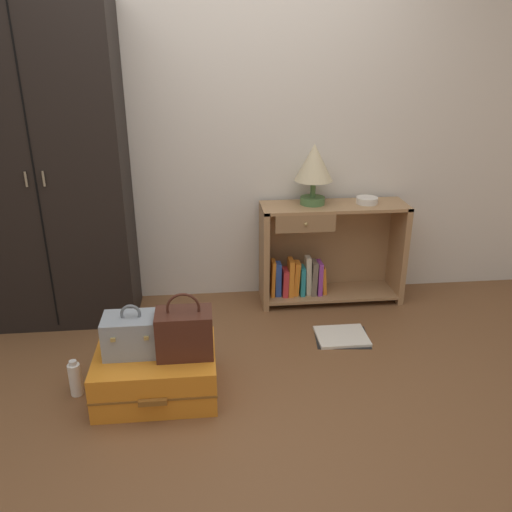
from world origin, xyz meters
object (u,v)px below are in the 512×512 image
at_px(bookshelf, 325,254).
at_px(open_book_on_floor, 342,336).
at_px(wardrobe, 46,170).
at_px(table_lamp, 314,166).
at_px(bowl, 367,200).
at_px(suitcase_large, 157,372).
at_px(bottle, 75,379).
at_px(handbag, 185,332).
at_px(train_case, 133,334).

height_order(bookshelf, open_book_on_floor, bookshelf).
distance_m(wardrobe, table_lamp, 1.73).
relative_size(bowl, suitcase_large, 0.24).
bearing_deg(bowl, bookshelf, 177.67).
bearing_deg(bottle, bowl, 28.10).
xyz_separation_m(wardrobe, handbag, (0.85, -0.98, -0.65)).
xyz_separation_m(train_case, bottle, (-0.33, 0.01, -0.26)).
relative_size(wardrobe, open_book_on_floor, 5.60).
bearing_deg(suitcase_large, open_book_on_floor, 21.72).
relative_size(bookshelf, train_case, 3.41).
bearing_deg(handbag, bookshelf, 47.21).
height_order(table_lamp, open_book_on_floor, table_lamp).
xyz_separation_m(wardrobe, bookshelf, (1.83, 0.07, -0.67)).
bearing_deg(train_case, table_lamp, 41.75).
relative_size(bookshelf, table_lamp, 2.45).
distance_m(handbag, open_book_on_floor, 1.15).
distance_m(table_lamp, train_case, 1.66).
distance_m(table_lamp, open_book_on_floor, 1.15).
distance_m(bookshelf, table_lamp, 0.65).
height_order(bowl, train_case, bowl).
distance_m(handbag, bottle, 0.66).
bearing_deg(wardrobe, bookshelf, 2.34).
bearing_deg(open_book_on_floor, suitcase_large, -158.28).
xyz_separation_m(wardrobe, suitcase_large, (0.69, -0.95, -0.90)).
xyz_separation_m(wardrobe, bowl, (2.11, 0.06, -0.28)).
xyz_separation_m(bookshelf, train_case, (-1.25, -1.01, 0.00)).
bearing_deg(bookshelf, open_book_on_floor, -90.04).
relative_size(handbag, bottle, 1.69).
distance_m(train_case, open_book_on_floor, 1.36).
xyz_separation_m(table_lamp, suitcase_large, (-1.04, -1.04, -0.87)).
relative_size(wardrobe, handbag, 5.80).
height_order(suitcase_large, open_book_on_floor, suitcase_large).
bearing_deg(handbag, suitcase_large, 169.45).
distance_m(train_case, bottle, 0.42).
bearing_deg(suitcase_large, handbag, -10.55).
relative_size(bookshelf, open_book_on_floor, 2.78).
relative_size(train_case, open_book_on_floor, 0.81).
relative_size(bottle, open_book_on_floor, 0.57).
height_order(train_case, handbag, handbag).
height_order(wardrobe, train_case, wardrobe).
bearing_deg(table_lamp, open_book_on_floor, -80.08).
xyz_separation_m(bottle, open_book_on_floor, (1.57, 0.43, -0.09)).
bearing_deg(bookshelf, wardrobe, -177.66).
distance_m(bookshelf, suitcase_large, 1.55).
xyz_separation_m(bookshelf, bowl, (0.28, -0.01, 0.40)).
height_order(train_case, bottle, train_case).
height_order(bookshelf, suitcase_large, bookshelf).
xyz_separation_m(wardrobe, bottle, (0.26, -0.92, -0.93)).
height_order(table_lamp, bowl, table_lamp).
distance_m(suitcase_large, handbag, 0.30).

